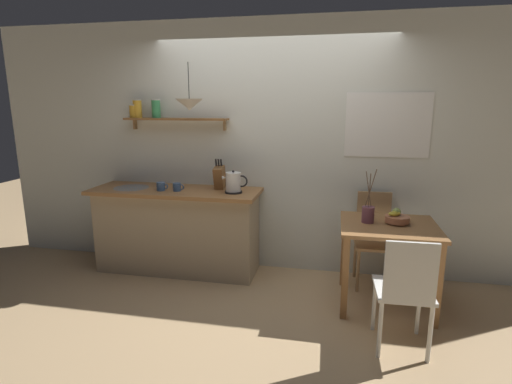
% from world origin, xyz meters
% --- Properties ---
extents(ground_plane, '(14.00, 14.00, 0.00)m').
position_xyz_m(ground_plane, '(0.00, 0.00, 0.00)').
color(ground_plane, tan).
extents(back_wall, '(6.80, 0.11, 2.70)m').
position_xyz_m(back_wall, '(0.21, 0.65, 1.35)').
color(back_wall, silver).
rests_on(back_wall, ground_plane).
extents(kitchen_counter, '(1.83, 0.63, 0.93)m').
position_xyz_m(kitchen_counter, '(-1.00, 0.32, 0.47)').
color(kitchen_counter, tan).
rests_on(kitchen_counter, ground_plane).
extents(wall_shelf, '(1.15, 0.20, 0.33)m').
position_xyz_m(wall_shelf, '(-1.23, 0.49, 1.72)').
color(wall_shelf, brown).
extents(dining_table, '(0.85, 0.77, 0.77)m').
position_xyz_m(dining_table, '(1.18, -0.05, 0.64)').
color(dining_table, '#9E6B3D').
rests_on(dining_table, ground_plane).
extents(dining_chair_near, '(0.42, 0.44, 0.91)m').
position_xyz_m(dining_chair_near, '(1.22, -0.78, 0.51)').
color(dining_chair_near, white).
rests_on(dining_chair_near, ground_plane).
extents(dining_chair_far, '(0.40, 0.42, 0.94)m').
position_xyz_m(dining_chair_far, '(1.10, 0.42, 0.52)').
color(dining_chair_far, tan).
rests_on(dining_chair_far, ground_plane).
extents(fruit_bowl, '(0.22, 0.22, 0.13)m').
position_xyz_m(fruit_bowl, '(1.25, 0.01, 0.82)').
color(fruit_bowl, '#BC704C').
rests_on(fruit_bowl, dining_table).
extents(twig_vase, '(0.11, 0.11, 0.50)m').
position_xyz_m(twig_vase, '(0.99, -0.02, 0.86)').
color(twig_vase, brown).
rests_on(twig_vase, dining_table).
extents(electric_kettle, '(0.27, 0.18, 0.24)m').
position_xyz_m(electric_kettle, '(-0.34, 0.26, 1.04)').
color(electric_kettle, black).
rests_on(electric_kettle, kitchen_counter).
extents(knife_block, '(0.10, 0.19, 0.33)m').
position_xyz_m(knife_block, '(-0.53, 0.40, 1.06)').
color(knife_block, brown).
rests_on(knife_block, kitchen_counter).
extents(coffee_mug_by_sink, '(0.13, 0.09, 0.09)m').
position_xyz_m(coffee_mug_by_sink, '(-1.12, 0.21, 0.97)').
color(coffee_mug_by_sink, '#3D5B89').
rests_on(coffee_mug_by_sink, kitchen_counter).
extents(coffee_mug_spare, '(0.12, 0.08, 0.09)m').
position_xyz_m(coffee_mug_spare, '(-0.94, 0.22, 0.97)').
color(coffee_mug_spare, '#3D5B89').
rests_on(coffee_mug_spare, kitchen_counter).
extents(pendant_lamp, '(0.28, 0.28, 0.46)m').
position_xyz_m(pendant_lamp, '(-0.77, 0.21, 1.82)').
color(pendant_lamp, black).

